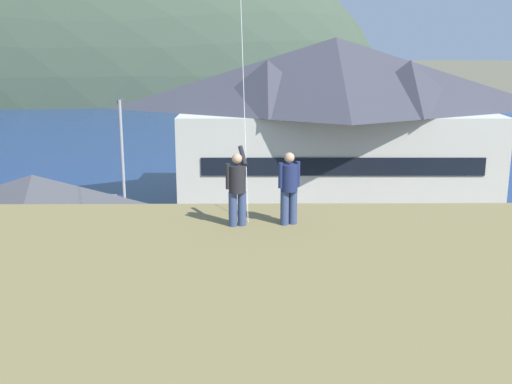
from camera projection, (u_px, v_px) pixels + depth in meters
name	position (u px, v px, depth m)	size (l,w,h in m)	color
ground_plane	(222.00, 349.00, 22.84)	(600.00, 600.00, 0.00)	#66604C
parking_lot_pad	(227.00, 294.00, 27.68)	(40.00, 20.00, 0.10)	slate
bay_water	(241.00, 125.00, 81.08)	(360.00, 84.00, 0.03)	navy
far_hill_east_peak	(26.00, 92.00, 131.17)	(148.46, 67.62, 75.80)	#42513D
harbor_lodge	(334.00, 116.00, 41.93)	(21.45, 11.65, 11.09)	beige
storage_shed_near_lot	(36.00, 227.00, 28.72)	(8.01, 5.75, 5.07)	#756B5B
wharf_dock	(248.00, 159.00, 56.77)	(3.20, 15.25, 0.70)	#70604C
moored_boat_wharfside	(215.00, 147.00, 60.58)	(2.01, 5.69, 2.16)	silver
moored_boat_outer_mooring	(290.00, 163.00, 53.12)	(3.04, 7.75, 2.16)	#23564C
moored_boat_inner_slip	(208.00, 158.00, 55.12)	(2.54, 7.51, 2.16)	#23564C
parked_car_back_row_left	(345.00, 310.00, 23.60)	(4.32, 2.30, 1.82)	#236633
parked_car_corner_spot	(291.00, 261.00, 28.79)	(4.31, 2.27, 1.82)	#9EA3A8
parked_car_front_row_silver	(207.00, 314.00, 23.29)	(4.30, 2.26, 1.82)	slate
parked_car_front_row_end	(434.00, 252.00, 30.02)	(4.23, 2.11, 1.82)	#B28923
parked_car_mid_row_center	(156.00, 267.00, 28.05)	(4.29, 2.23, 1.82)	#236633
parked_car_lone_by_shed	(82.00, 306.00, 23.94)	(4.34, 2.34, 1.82)	#B28923
parking_light_pole	(123.00, 167.00, 31.91)	(0.24, 0.78, 7.95)	#ADADB2
person_kite_flyer	(237.00, 187.00, 14.64)	(0.52, 0.70, 1.86)	#384770
person_companion	(289.00, 186.00, 14.76)	(0.52, 0.40, 1.74)	#384770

